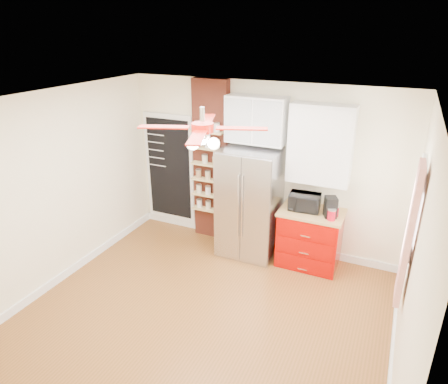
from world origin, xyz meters
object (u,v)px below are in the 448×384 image
at_px(ceiling_fan, 203,128).
at_px(pantry_jar_oats, 205,159).
at_px(fridge, 250,203).
at_px(canister_left, 331,215).
at_px(toaster_oven, 304,202).
at_px(coffee_maker, 331,207).
at_px(red_cabinet, 309,238).

bearing_deg(ceiling_fan, pantry_jar_oats, 116.81).
height_order(fridge, canister_left, fridge).
bearing_deg(canister_left, pantry_jar_oats, 172.62).
xyz_separation_m(toaster_oven, canister_left, (0.43, -0.18, -0.05)).
bearing_deg(fridge, coffee_maker, -0.97).
bearing_deg(coffee_maker, toaster_oven, 145.18).
bearing_deg(pantry_jar_oats, coffee_maker, -4.73).
xyz_separation_m(canister_left, pantry_jar_oats, (-2.13, 0.28, 0.46)).
bearing_deg(red_cabinet, ceiling_fan, -118.71).
bearing_deg(pantry_jar_oats, canister_left, -7.38).
bearing_deg(red_cabinet, toaster_oven, 175.20).
xyz_separation_m(ceiling_fan, pantry_jar_oats, (-0.90, 1.78, -0.99)).
xyz_separation_m(fridge, pantry_jar_oats, (-0.85, 0.15, 0.56)).
bearing_deg(red_cabinet, pantry_jar_oats, 176.79).
bearing_deg(fridge, red_cabinet, 2.95).
relative_size(ceiling_fan, canister_left, 9.26).
bearing_deg(fridge, ceiling_fan, -88.24).
distance_m(toaster_oven, coffee_maker, 0.40).
height_order(ceiling_fan, canister_left, ceiling_fan).
height_order(ceiling_fan, toaster_oven, ceiling_fan).
height_order(ceiling_fan, pantry_jar_oats, ceiling_fan).
relative_size(red_cabinet, toaster_oven, 2.08).
relative_size(red_cabinet, ceiling_fan, 0.67).
bearing_deg(coffee_maker, fridge, 155.88).
xyz_separation_m(fridge, red_cabinet, (0.97, 0.05, -0.42)).
bearing_deg(pantry_jar_oats, red_cabinet, -3.21).
xyz_separation_m(red_cabinet, ceiling_fan, (-0.92, -1.68, 1.97)).
relative_size(red_cabinet, pantry_jar_oats, 7.29).
height_order(fridge, toaster_oven, fridge).
bearing_deg(ceiling_fan, coffee_maker, 53.53).
height_order(fridge, red_cabinet, fridge).
height_order(toaster_oven, canister_left, toaster_oven).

